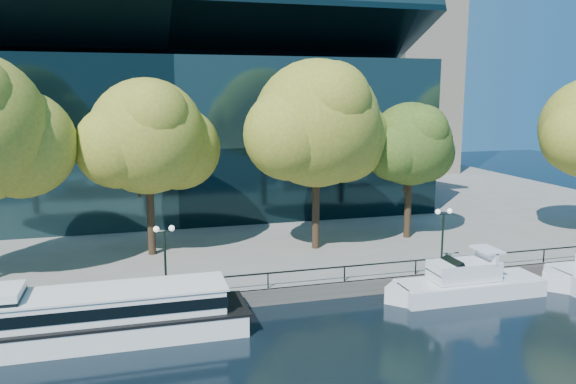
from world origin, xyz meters
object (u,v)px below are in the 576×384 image
object	(u,v)px
lamp_1	(165,243)
lamp_2	(443,224)
cruiser_near	(464,283)
tree_3	(319,126)
tree_2	(150,139)
tree_4	(412,146)
tour_boat	(91,315)

from	to	relation	value
lamp_1	lamp_2	xyz separation A→B (m)	(18.68, 0.00, 0.00)
cruiser_near	lamp_1	xyz separation A→B (m)	(-18.30, 3.41, 3.03)
cruiser_near	tree_3	world-z (taller)	tree_3
tree_2	tree_4	world-z (taller)	tree_2
tree_3	tree_4	distance (m)	8.55
tree_2	tree_3	bearing A→B (deg)	-7.43
cruiser_near	lamp_1	distance (m)	18.86
cruiser_near	lamp_1	size ratio (longest dim) A/B	2.62
lamp_1	tree_2	bearing A→B (deg)	92.61
tree_3	lamp_2	bearing A→B (deg)	-44.00
tour_boat	tree_2	distance (m)	15.00
tree_3	lamp_1	world-z (taller)	tree_3
tour_boat	tree_4	distance (m)	27.80
tree_3	lamp_1	bearing A→B (deg)	-151.08
tour_boat	cruiser_near	bearing A→B (deg)	1.13
tour_boat	lamp_2	xyz separation A→B (m)	(22.73, 3.85, 2.61)
cruiser_near	tree_2	bearing A→B (deg)	148.21
tree_4	lamp_2	world-z (taller)	tree_4
lamp_1	lamp_2	bearing A→B (deg)	0.00
cruiser_near	tree_3	xyz separation A→B (m)	(-6.42, 9.97, 9.41)
tree_3	tree_4	xyz separation A→B (m)	(8.29, 1.15, -1.77)
tour_boat	cruiser_near	distance (m)	22.36
lamp_1	cruiser_near	bearing A→B (deg)	-10.55
tour_boat	tree_3	bearing A→B (deg)	33.18
tour_boat	lamp_1	xyz separation A→B (m)	(4.05, 3.85, 2.61)
cruiser_near	lamp_2	bearing A→B (deg)	83.63
lamp_1	tree_3	bearing A→B (deg)	28.92
tree_3	lamp_1	xyz separation A→B (m)	(-11.89, -6.57, -6.38)
tree_4	tree_2	bearing A→B (deg)	178.75
tree_2	lamp_2	xyz separation A→B (m)	(19.06, -8.16, -5.58)
tour_boat	lamp_1	bearing A→B (deg)	43.58
tree_3	lamp_2	size ratio (longest dim) A/B	3.55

